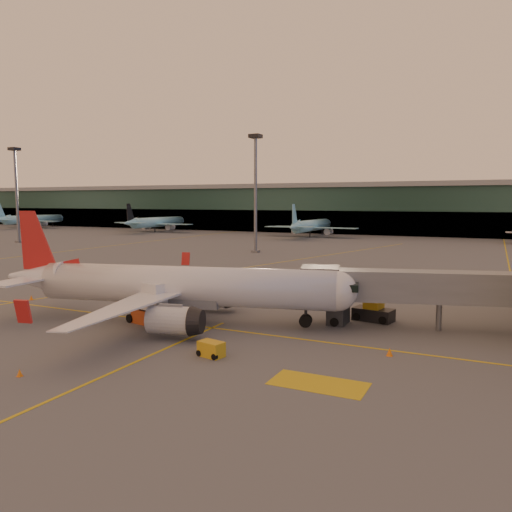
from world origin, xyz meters
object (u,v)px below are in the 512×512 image
at_px(catering_truck, 148,299).
at_px(gpu_cart, 211,349).
at_px(main_airplane, 174,287).
at_px(pushback_tug, 373,313).

xyz_separation_m(catering_truck, gpu_cart, (10.54, -6.26, -1.70)).
relative_size(main_airplane, gpu_cart, 16.07).
xyz_separation_m(gpu_cart, pushback_tug, (8.25, 16.16, 0.22)).
xyz_separation_m(catering_truck, pushback_tug, (18.79, 9.90, -1.48)).
xyz_separation_m(main_airplane, pushback_tug, (16.63, 8.78, -2.60)).
bearing_deg(main_airplane, catering_truck, -166.12).
bearing_deg(main_airplane, pushback_tug, 14.41).
bearing_deg(gpu_cart, main_airplane, 150.68).
distance_m(main_airplane, gpu_cart, 11.52).
relative_size(catering_truck, pushback_tug, 1.38).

